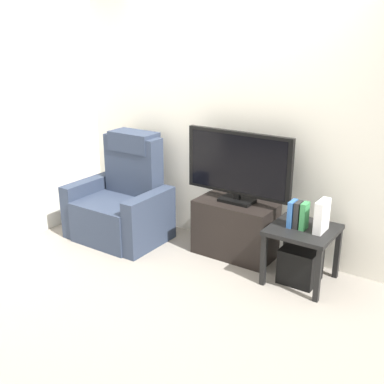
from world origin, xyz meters
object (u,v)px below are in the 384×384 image
(book_middle, at_px, (298,215))
(book_rightmost, at_px, (304,216))
(tv_stand, at_px, (235,229))
(subwoofer_box, at_px, (300,264))
(game_console, at_px, (322,216))
(side_table, at_px, (303,237))
(television, at_px, (238,165))
(book_leftmost, at_px, (292,214))
(recliner_armchair, at_px, (122,202))

(book_middle, xyz_separation_m, book_rightmost, (0.06, 0.00, 0.00))
(tv_stand, distance_m, book_rightmost, 0.82)
(subwoofer_box, height_order, book_rightmost, book_rightmost)
(tv_stand, height_order, game_console, game_console)
(subwoofer_box, bearing_deg, book_rightmost, -69.17)
(subwoofer_box, height_order, book_middle, book_middle)
(side_table, distance_m, book_rightmost, 0.20)
(book_rightmost, distance_m, game_console, 0.14)
(television, xyz_separation_m, subwoofer_box, (0.72, -0.14, -0.74))
(book_rightmost, bearing_deg, book_middle, 180.00)
(side_table, xyz_separation_m, book_leftmost, (-0.10, -0.02, 0.20))
(side_table, bearing_deg, book_middle, -157.64)
(recliner_armchair, xyz_separation_m, side_table, (1.92, 0.14, 0.05))
(tv_stand, relative_size, book_middle, 3.31)
(tv_stand, xyz_separation_m, book_middle, (0.67, -0.15, 0.34))
(subwoofer_box, bearing_deg, tv_stand, 170.11)
(tv_stand, xyz_separation_m, game_console, (0.87, -0.12, 0.36))
(side_table, height_order, book_rightmost, book_rightmost)
(tv_stand, distance_m, recliner_armchair, 1.23)
(book_leftmost, xyz_separation_m, game_console, (0.24, 0.03, 0.02))
(television, xyz_separation_m, game_console, (0.87, -0.13, -0.26))
(recliner_armchair, xyz_separation_m, book_rightmost, (1.93, 0.12, 0.24))
(subwoofer_box, xyz_separation_m, book_leftmost, (-0.10, -0.02, 0.46))
(book_leftmost, xyz_separation_m, book_rightmost, (0.11, 0.00, 0.00))
(book_leftmost, height_order, game_console, game_console)
(subwoofer_box, distance_m, book_rightmost, 0.46)
(tv_stand, bearing_deg, book_leftmost, -13.20)
(recliner_armchair, xyz_separation_m, book_leftmost, (1.82, 0.12, 0.24))
(tv_stand, height_order, side_table, tv_stand)
(television, bearing_deg, book_middle, -13.75)
(book_rightmost, bearing_deg, side_table, 110.83)
(side_table, xyz_separation_m, game_console, (0.15, 0.01, 0.22))
(book_middle, distance_m, game_console, 0.20)
(side_table, bearing_deg, book_rightmost, -69.17)
(book_leftmost, bearing_deg, television, 165.16)
(television, distance_m, side_table, 0.88)
(television, relative_size, game_console, 3.88)
(subwoofer_box, relative_size, book_leftmost, 1.36)
(television, bearing_deg, book_rightmost, -12.72)
(television, height_order, side_table, television)
(subwoofer_box, bearing_deg, television, 168.67)
(recliner_armchair, distance_m, book_middle, 1.89)
(book_rightmost, height_order, game_console, game_console)
(tv_stand, xyz_separation_m, side_table, (0.72, -0.13, 0.15))
(book_middle, relative_size, book_rightmost, 0.99)
(book_rightmost, xyz_separation_m, game_console, (0.14, 0.03, 0.02))
(subwoofer_box, bearing_deg, book_middle, -157.64)
(television, xyz_separation_m, side_table, (0.72, -0.14, -0.48))
(television, relative_size, subwoofer_box, 3.39)
(book_leftmost, bearing_deg, side_table, 11.31)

